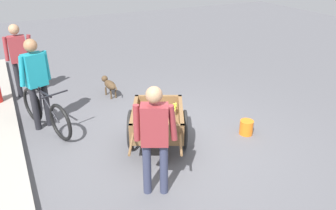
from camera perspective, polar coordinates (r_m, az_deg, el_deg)
The scene contains 8 objects.
ground_plane at distance 5.71m, azimuth 1.11°, elevation -6.80°, with size 24.00×24.00×0.00m, color #56565B.
fruit_cart at distance 5.46m, azimuth -1.73°, elevation -3.09°, with size 1.82×1.41×0.72m.
vendor_person at distance 4.24m, azimuth -2.22°, elevation -4.74°, with size 0.33×0.50×1.53m.
bicycle at distance 6.39m, azimuth -19.73°, elevation -1.12°, with size 1.58×0.68×0.85m.
cyclist_person at distance 6.29m, azimuth -21.20°, elevation 4.46°, with size 0.30×0.53×1.63m.
dog at distance 7.55m, azimuth -9.77°, elevation 3.41°, with size 0.67×0.24×0.40m.
plastic_bucket at distance 6.14m, azimuth 12.94°, elevation -3.66°, with size 0.24×0.24×0.26m, color orange.
bystander_person at distance 7.88m, azimuth -23.66°, elevation 7.72°, with size 0.21×0.57×1.57m.
Camera 1 is at (-4.29, 2.24, 3.02)m, focal length 36.52 mm.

